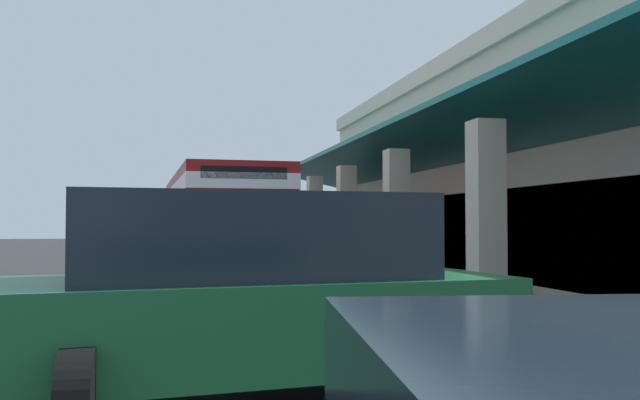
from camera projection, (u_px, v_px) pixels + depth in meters
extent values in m
plane|color=#262628|center=(424.00, 274.00, 22.99)|extent=(120.00, 120.00, 0.00)
cube|color=#9E998E|center=(356.00, 280.00, 19.72)|extent=(36.38, 0.50, 0.12)
cube|color=beige|center=(293.00, 222.00, 32.20)|extent=(0.55, 0.55, 3.57)
cube|color=beige|center=(315.00, 221.00, 27.26)|extent=(0.55, 0.55, 3.57)
cube|color=beige|center=(347.00, 221.00, 22.33)|extent=(0.55, 0.55, 3.57)
cube|color=beige|center=(396.00, 220.00, 17.39)|extent=(0.55, 0.55, 3.57)
cube|color=beige|center=(486.00, 218.00, 12.46)|extent=(0.55, 0.55, 3.57)
cube|color=#146B66|center=(411.00, 148.00, 20.22)|extent=(30.32, 3.16, 0.82)
cube|color=#19232D|center=(464.00, 233.00, 20.48)|extent=(25.46, 0.08, 2.40)
cube|color=maroon|center=(217.00, 222.00, 20.52)|extent=(11.10, 3.03, 2.75)
cube|color=white|center=(217.00, 191.00, 20.55)|extent=(11.12, 3.05, 0.36)
cube|color=#19232D|center=(216.00, 215.00, 20.82)|extent=(9.34, 2.98, 0.90)
cube|color=#19232D|center=(244.00, 216.00, 15.24)|extent=(0.16, 2.24, 1.20)
cube|color=black|center=(244.00, 173.00, 15.26)|extent=(0.14, 1.94, 0.28)
cube|color=black|center=(245.00, 280.00, 15.06)|extent=(0.31, 2.45, 0.24)
cube|color=silver|center=(284.00, 265.00, 15.38)|extent=(0.07, 0.24, 0.16)
cube|color=silver|center=(203.00, 267.00, 14.92)|extent=(0.07, 0.24, 0.16)
cube|color=silver|center=(212.00, 176.00, 22.02)|extent=(2.48, 1.89, 0.24)
cylinder|color=black|center=(283.00, 271.00, 17.29)|extent=(1.00, 0.30, 1.00)
cylinder|color=black|center=(180.00, 273.00, 16.64)|extent=(1.00, 0.30, 1.00)
cylinder|color=black|center=(244.00, 258.00, 23.78)|extent=(1.00, 0.30, 1.00)
cylinder|color=black|center=(169.00, 259.00, 23.13)|extent=(1.00, 0.30, 1.00)
cube|color=#195933|center=(259.00, 321.00, 6.59)|extent=(2.49, 4.99, 0.84)
cube|color=#19232D|center=(249.00, 236.00, 6.58)|extent=(2.08, 3.44, 0.80)
cylinder|color=black|center=(375.00, 335.00, 8.03)|extent=(0.76, 0.26, 0.76)
cylinder|color=black|center=(461.00, 369.00, 6.18)|extent=(0.76, 0.26, 0.76)
cylinder|color=black|center=(79.00, 352.00, 6.97)|extent=(0.76, 0.26, 0.76)
cylinder|color=black|center=(77.00, 399.00, 5.12)|extent=(0.76, 0.26, 0.76)
cylinder|color=#38383D|center=(131.00, 323.00, 8.82)|extent=(0.16, 0.16, 0.81)
cylinder|color=#38383D|center=(144.00, 320.00, 9.12)|extent=(0.16, 0.16, 0.81)
cube|color=#334C8C|center=(138.00, 267.00, 8.99)|extent=(0.52, 0.42, 0.61)
sphere|color=#8C664C|center=(139.00, 235.00, 9.01)|extent=(0.22, 0.22, 0.22)
cylinder|color=#334C8C|center=(145.00, 266.00, 8.74)|extent=(0.09, 0.09, 0.55)
cylinder|color=#334C8C|center=(132.00, 263.00, 9.24)|extent=(0.09, 0.09, 0.55)
cube|color=gray|center=(360.00, 264.00, 24.53)|extent=(0.75, 0.75, 0.53)
cylinder|color=#332319|center=(360.00, 256.00, 24.53)|extent=(0.64, 0.64, 0.02)
cylinder|color=brown|center=(360.00, 233.00, 24.56)|extent=(0.16, 0.16, 1.62)
ellipsoid|color=#195123|center=(362.00, 204.00, 24.07)|extent=(1.07, 0.36, 0.16)
ellipsoid|color=#195123|center=(369.00, 206.00, 24.71)|extent=(0.28, 0.74, 0.14)
ellipsoid|color=#195123|center=(358.00, 204.00, 25.12)|extent=(1.06, 0.34, 0.17)
ellipsoid|color=#195123|center=(347.00, 206.00, 24.41)|extent=(0.37, 1.03, 0.17)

